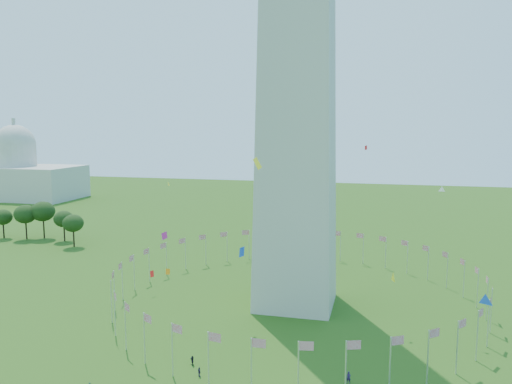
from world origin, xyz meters
TOP-DOWN VIEW (x-y plane):
  - flag_ring at (-0.00, 50.00)m, footprint 80.24×80.24m
  - capitol_building at (-180.00, 180.00)m, footprint 70.00×35.00m
  - kites_aloft at (12.86, 22.13)m, footprint 87.04×56.91m
  - tree_line_west at (-103.72, 91.00)m, footprint 55.41×16.40m

SIDE VIEW (x-z plane):
  - flag_ring at x=0.00m, z-range 0.00..9.00m
  - tree_line_west at x=-103.72m, z-range -0.85..12.24m
  - kites_aloft at x=12.86m, z-range -0.45..41.41m
  - capitol_building at x=-180.00m, z-range 0.00..46.00m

